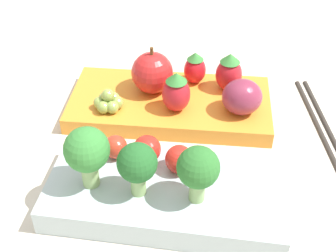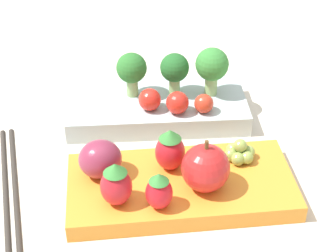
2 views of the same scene
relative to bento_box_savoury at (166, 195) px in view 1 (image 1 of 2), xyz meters
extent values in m
plane|color=beige|center=(-0.01, -0.07, -0.01)|extent=(4.00, 4.00, 0.00)
cube|color=silver|center=(0.00, 0.00, 0.00)|extent=(0.23, 0.13, 0.03)
cube|color=orange|center=(-0.01, -0.14, 0.00)|extent=(0.24, 0.14, 0.02)
cylinder|color=#93B770|center=(0.02, 0.01, 0.02)|extent=(0.01, 0.01, 0.02)
sphere|color=#236028|center=(0.02, 0.01, 0.05)|extent=(0.03, 0.03, 0.03)
cylinder|color=#93B770|center=(-0.03, 0.02, 0.02)|extent=(0.01, 0.01, 0.02)
sphere|color=#2D702D|center=(-0.03, 0.02, 0.05)|extent=(0.04, 0.04, 0.04)
cylinder|color=#93B770|center=(0.07, 0.00, 0.02)|extent=(0.02, 0.02, 0.02)
sphere|color=#388438|center=(0.07, 0.00, 0.05)|extent=(0.04, 0.04, 0.04)
sphere|color=red|center=(-0.01, -0.02, 0.03)|extent=(0.03, 0.03, 0.03)
sphere|color=red|center=(0.02, -0.03, 0.03)|extent=(0.03, 0.03, 0.03)
sphere|color=red|center=(0.05, -0.04, 0.02)|extent=(0.02, 0.02, 0.02)
sphere|color=red|center=(0.01, -0.16, 0.03)|extent=(0.05, 0.05, 0.05)
cylinder|color=brown|center=(0.01, -0.16, 0.06)|extent=(0.00, 0.00, 0.01)
ellipsoid|color=red|center=(-0.01, -0.12, 0.03)|extent=(0.03, 0.03, 0.04)
cone|color=#388438|center=(-0.01, -0.12, 0.05)|extent=(0.02, 0.02, 0.01)
ellipsoid|color=red|center=(-0.07, -0.16, 0.03)|extent=(0.03, 0.03, 0.04)
cone|color=#388438|center=(-0.07, -0.16, 0.05)|extent=(0.02, 0.02, 0.01)
ellipsoid|color=red|center=(-0.04, -0.18, 0.02)|extent=(0.03, 0.03, 0.03)
cone|color=#388438|center=(-0.04, -0.18, 0.04)|extent=(0.02, 0.02, 0.01)
ellipsoid|color=#892D47|center=(-0.08, -0.12, 0.03)|extent=(0.04, 0.04, 0.04)
sphere|color=#8EA84C|center=(0.07, -0.13, 0.01)|extent=(0.01, 0.01, 0.01)
sphere|color=#8EA84C|center=(0.07, -0.12, 0.01)|extent=(0.01, 0.01, 0.01)
sphere|color=#8EA84C|center=(0.06, -0.12, 0.01)|extent=(0.01, 0.01, 0.01)
sphere|color=#8EA84C|center=(0.05, -0.13, 0.01)|extent=(0.01, 0.01, 0.01)
sphere|color=#8EA84C|center=(0.06, -0.13, 0.01)|extent=(0.01, 0.01, 0.01)
sphere|color=#8EA84C|center=(0.07, -0.13, 0.01)|extent=(0.01, 0.01, 0.01)
sphere|color=#8EA84C|center=(0.06, -0.13, 0.02)|extent=(0.01, 0.01, 0.01)
cylinder|color=#332D28|center=(-0.17, -0.10, -0.01)|extent=(0.01, 0.21, 0.01)
cylinder|color=#332D28|center=(-0.18, -0.10, -0.01)|extent=(0.01, 0.21, 0.01)
camera|label=1|loc=(0.00, 0.29, 0.32)|focal=50.00mm
camera|label=2|loc=(-0.12, -0.56, 0.38)|focal=60.00mm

